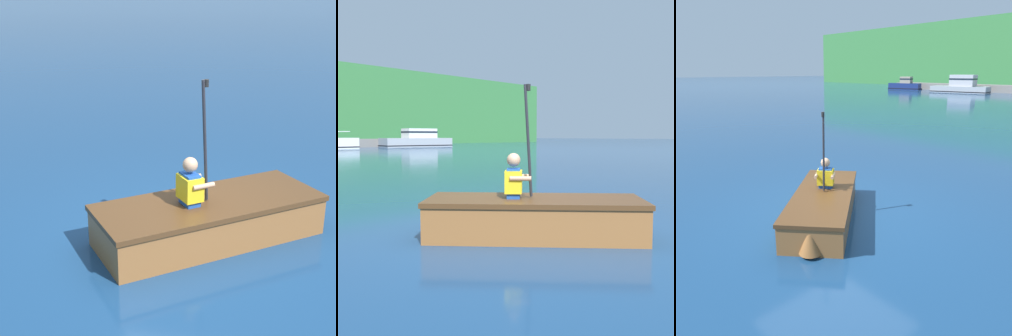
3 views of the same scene
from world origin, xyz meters
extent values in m
plane|color=navy|center=(0.00, 0.00, 0.00)|extent=(300.00, 300.00, 0.00)
cube|color=#935B2D|center=(0.00, -0.28, 0.25)|extent=(2.46, 2.62, 0.49)
cube|color=#513219|center=(0.00, -0.28, 0.46)|extent=(2.52, 2.68, 0.06)
cube|color=#513219|center=(0.00, -0.28, 0.45)|extent=(2.09, 2.23, 0.02)
cone|color=#935B2D|center=(0.83, -1.23, 0.27)|extent=(0.48, 0.48, 0.44)
cube|color=#935B2D|center=(-0.13, -0.13, 0.44)|extent=(0.80, 0.72, 0.03)
cube|color=#1E4CA5|center=(-0.17, -0.08, 0.68)|extent=(0.29, 0.28, 0.37)
cube|color=yellow|center=(-0.17, -0.08, 0.70)|extent=(0.36, 0.35, 0.28)
sphere|color=tan|center=(-0.17, -0.08, 0.97)|extent=(0.17, 0.17, 0.17)
cylinder|color=tan|center=(-0.22, -0.24, 0.75)|extent=(0.21, 0.23, 0.06)
cylinder|color=tan|center=(0.00, -0.05, 0.75)|extent=(0.21, 0.23, 0.06)
cylinder|color=#232328|center=(-0.05, -0.21, 1.21)|extent=(0.10, 0.11, 1.39)
cylinder|color=black|center=(-0.05, -0.21, 1.86)|extent=(0.05, 0.05, 0.08)
camera|label=1|loc=(-5.40, -1.24, 2.86)|focal=55.00mm
camera|label=2|loc=(-3.96, -3.65, 1.27)|focal=45.00mm
camera|label=3|loc=(4.19, -3.75, 2.55)|focal=35.00mm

